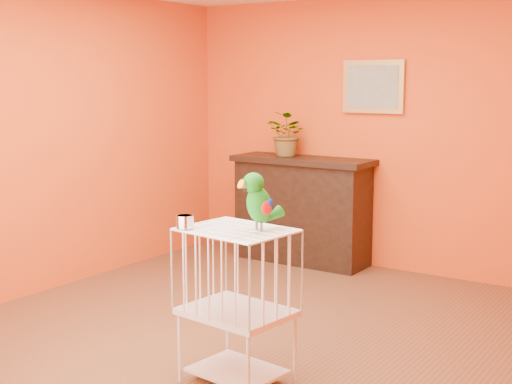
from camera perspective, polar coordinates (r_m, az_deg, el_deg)
The scene contains 8 objects.
ground at distance 5.30m, azimuth -1.35°, elevation -11.09°, with size 4.50×4.50×0.00m, color brown.
room_shell at distance 4.98m, azimuth -1.41°, elevation 6.28°, with size 4.50×4.50×4.50m.
console_cabinet at distance 7.13m, azimuth 3.67°, elevation -1.43°, with size 1.42×0.51×1.06m.
potted_plant at distance 7.16m, azimuth 2.74°, elevation 4.29°, with size 0.41×0.45×0.35m, color #26722D.
framed_picture at distance 6.91m, azimuth 9.35°, elevation 8.31°, with size 0.62×0.04×0.50m.
birdcage at distance 4.30m, azimuth -1.55°, elevation -8.96°, with size 0.67×0.54×0.95m.
feed_cup at distance 4.21m, azimuth -5.72°, elevation -2.36°, with size 0.11×0.11×0.07m, color silver.
parrot at distance 4.13m, azimuth 0.22°, elevation -0.68°, with size 0.21×0.30×0.34m.
Camera 1 is at (2.87, -4.07, 1.83)m, focal length 50.00 mm.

